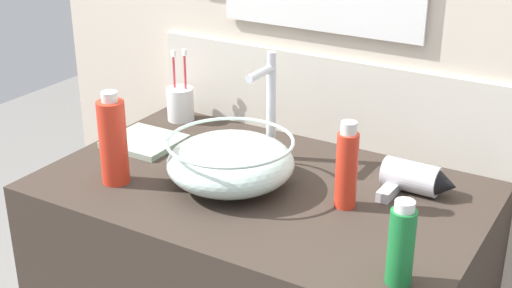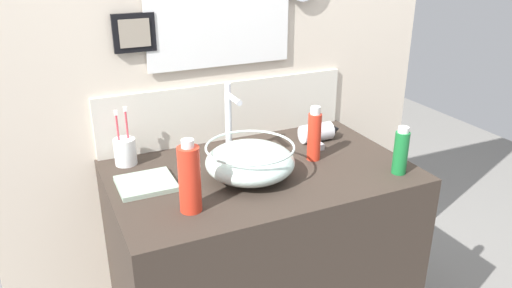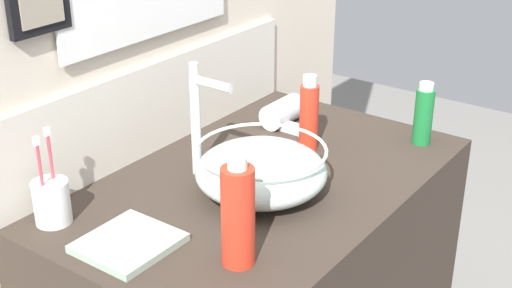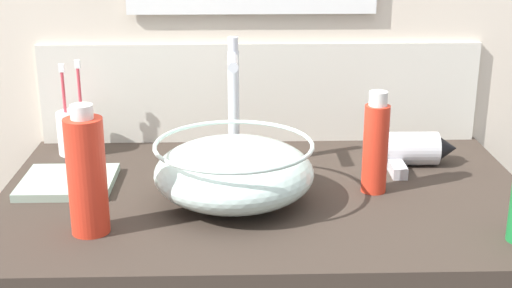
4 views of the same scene
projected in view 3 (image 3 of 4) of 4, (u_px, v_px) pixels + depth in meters
The scene contains 9 objects.
back_panel at pixel (144, 38), 1.77m from camera, with size 1.81×0.10×2.34m.
glass_bowl_sink at pixel (261, 170), 1.61m from camera, with size 0.30×0.30×0.12m.
faucet at pixel (199, 113), 1.66m from camera, with size 0.02×0.12×0.28m.
hair_drier at pixel (286, 111), 2.01m from camera, with size 0.17×0.13×0.07m.
toothbrush_cup at pixel (52, 201), 1.50m from camera, with size 0.08×0.08×0.21m.
spray_bottle at pixel (238, 215), 1.34m from camera, with size 0.07×0.07×0.23m.
shampoo_bottle at pixel (424, 115), 1.86m from camera, with size 0.05×0.05×0.17m.
soap_dispenser at pixel (309, 115), 1.82m from camera, with size 0.05×0.05×0.20m.
hand_towel at pixel (129, 243), 1.43m from camera, with size 0.18×0.17×0.02m, color #99B29E.
Camera 3 is at (-1.23, -0.88, 1.67)m, focal length 50.00 mm.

